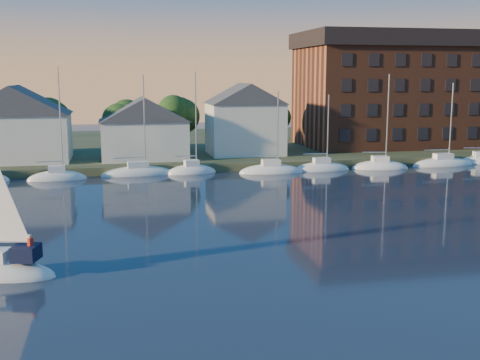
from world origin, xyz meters
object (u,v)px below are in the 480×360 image
object	(u,v)px
clubhouse_centre	(144,127)
condo_block	(399,89)
clubhouse_east	(245,118)
clubhouse_west	(16,123)

from	to	relation	value
clubhouse_centre	condo_block	xyz separation A→B (m)	(40.00, 7.95, 4.66)
clubhouse_centre	condo_block	size ratio (longest dim) A/B	0.37
clubhouse_east	condo_block	xyz separation A→B (m)	(26.00, 5.95, 3.79)
clubhouse_west	clubhouse_centre	xyz separation A→B (m)	(16.00, -1.00, -0.80)
clubhouse_west	clubhouse_east	world-z (taller)	clubhouse_east
clubhouse_east	clubhouse_centre	bearing A→B (deg)	-171.87
clubhouse_east	condo_block	distance (m)	26.94
clubhouse_east	condo_block	bearing A→B (deg)	12.89
clubhouse_centre	clubhouse_west	bearing A→B (deg)	176.42
clubhouse_centre	clubhouse_east	xyz separation A→B (m)	(14.00, 2.00, 0.87)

